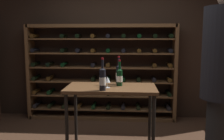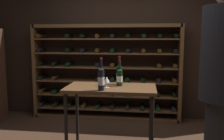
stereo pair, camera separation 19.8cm
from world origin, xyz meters
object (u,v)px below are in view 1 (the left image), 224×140
object	(u,v)px
wine_rack	(102,73)
wine_glass_stemmed_right	(107,80)
wine_bottle_amber_reserve	(119,74)
wine_bottle_red_label	(103,79)
tasting_table	(111,95)
person_host_in_suit	(223,75)
wine_bottle_black_capsule	(120,77)

from	to	relation	value
wine_rack	wine_glass_stemmed_right	distance (m)	1.49
wine_glass_stemmed_right	wine_bottle_amber_reserve	bearing A→B (deg)	63.43
wine_glass_stemmed_right	wine_bottle_red_label	bearing A→B (deg)	-105.70
tasting_table	person_host_in_suit	distance (m)	1.35
wine_bottle_amber_reserve	wine_glass_stemmed_right	bearing A→B (deg)	-116.57
wine_rack	wine_bottle_red_label	size ratio (longest dim) A/B	6.98
wine_rack	wine_bottle_red_label	bearing A→B (deg)	-83.32
tasting_table	wine_bottle_amber_reserve	xyz separation A→B (m)	(0.09, 0.19, 0.24)
person_host_in_suit	wine_bottle_red_label	distance (m)	1.33
wine_bottle_amber_reserve	wine_bottle_red_label	xyz separation A→B (m)	(-0.18, -0.42, 0.00)
wine_bottle_amber_reserve	wine_bottle_red_label	distance (m)	0.45
wine_bottle_black_capsule	person_host_in_suit	bearing A→B (deg)	-26.27
tasting_table	wine_bottle_black_capsule	size ratio (longest dim) A/B	3.36
wine_rack	wine_bottle_red_label	xyz separation A→B (m)	(0.19, -1.63, 0.17)
person_host_in_suit	wine_bottle_black_capsule	world-z (taller)	person_host_in_suit
wine_bottle_red_label	wine_glass_stemmed_right	size ratio (longest dim) A/B	2.76
wine_rack	wine_bottle_amber_reserve	xyz separation A→B (m)	(0.37, -1.21, 0.16)
wine_bottle_black_capsule	wine_glass_stemmed_right	xyz separation A→B (m)	(-0.15, -0.15, -0.02)
tasting_table	person_host_in_suit	xyz separation A→B (m)	(1.22, -0.47, 0.34)
wine_bottle_amber_reserve	wine_bottle_red_label	size ratio (longest dim) A/B	0.97
tasting_table	wine_bottle_black_capsule	world-z (taller)	wine_bottle_black_capsule
wine_bottle_red_label	person_host_in_suit	bearing A→B (deg)	-10.54
wine_rack	wine_bottle_black_capsule	bearing A→B (deg)	-73.90
wine_bottle_amber_reserve	person_host_in_suit	bearing A→B (deg)	-30.40
person_host_in_suit	wine_bottle_red_label	size ratio (longest dim) A/B	5.19
person_host_in_suit	wine_glass_stemmed_right	bearing A→B (deg)	14.66
wine_rack	wine_bottle_black_capsule	world-z (taller)	wine_rack
tasting_table	wine_bottle_red_label	bearing A→B (deg)	-110.34
wine_bottle_amber_reserve	wine_bottle_red_label	world-z (taller)	wine_bottle_red_label
tasting_table	wine_glass_stemmed_right	distance (m)	0.22
wine_bottle_black_capsule	wine_bottle_red_label	bearing A→B (deg)	-121.91
wine_bottle_black_capsule	wine_glass_stemmed_right	size ratio (longest dim) A/B	2.40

